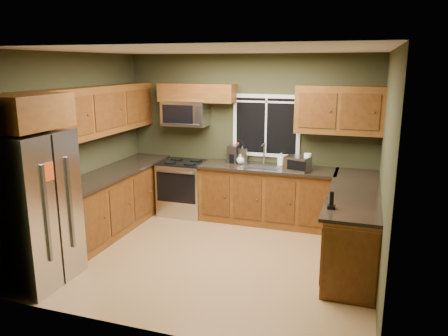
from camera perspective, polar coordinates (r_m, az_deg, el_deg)
The scene contains 29 objects.
floor at distance 6.05m, azimuth -1.52°, elevation -11.37°, with size 4.20×4.20×0.00m, color olive.
ceiling at distance 5.49m, azimuth -1.70°, elevation 15.14°, with size 4.20×4.20×0.00m, color white.
back_wall at distance 7.30m, azimuth 3.21°, elevation 4.08°, with size 4.20×4.20×0.00m, color #32341D.
front_wall at distance 4.02m, azimuth -10.38°, elevation -3.96°, with size 4.20×4.20×0.00m, color #32341D.
left_wall at distance 6.62m, azimuth -18.99°, elevation 2.38°, with size 3.60×3.60×0.00m, color #32341D.
right_wall at distance 5.30m, azimuth 20.29°, elevation -0.36°, with size 3.60×3.60×0.00m, color #32341D.
window at distance 7.18m, azimuth 5.52°, elevation 5.52°, with size 1.12×0.03×1.02m.
base_cabinets_left at distance 7.04m, azimuth -14.16°, elevation -4.22°, with size 0.60×2.65×0.90m, color brown.
countertop_left at distance 6.90m, azimuth -14.20°, elevation -0.52°, with size 0.65×2.65×0.04m, color black.
base_cabinets_back at distance 7.13m, azimuth 5.71°, elevation -3.64°, with size 2.17×0.60×0.90m, color brown.
countertop_back at distance 6.98m, azimuth 5.75°, elevation -0.01°, with size 2.17×0.65×0.04m, color black.
base_cabinets_peninsula at distance 6.07m, azimuth 16.62°, elevation -7.25°, with size 0.60×2.52×0.90m.
countertop_peninsula at distance 5.93m, azimuth 16.68°, elevation -2.95°, with size 0.65×2.50×0.04m, color black.
upper_cabinets_left at distance 6.83m, azimuth -15.80°, elevation 7.26°, with size 0.33×2.65×0.72m, color brown.
upper_cabinets_back_left at distance 7.33m, azimuth -3.58°, elevation 9.78°, with size 1.30×0.33×0.30m, color brown.
upper_cabinets_back_right at distance 6.84m, azimuth 14.80°, elevation 7.33°, with size 1.30×0.33×0.72m, color brown.
upper_cabinet_over_fridge at distance 5.31m, azimuth -24.88°, elevation 6.72°, with size 0.72×0.90×0.38m, color brown.
refrigerator at distance 5.53m, azimuth -23.72°, elevation -4.95°, with size 0.74×0.90×1.80m.
range at distance 7.53m, azimuth -5.28°, elevation -2.54°, with size 0.76×0.69×0.94m.
microwave at distance 7.41m, azimuth -5.07°, elevation 7.15°, with size 0.76×0.41×0.42m.
sink at distance 7.01m, azimuth 4.88°, elevation 0.35°, with size 0.60×0.42×0.36m.
toaster_oven at distance 6.76m, azimuth 9.59°, elevation 0.57°, with size 0.42×0.37×0.22m.
coffee_maker at distance 7.26m, azimuth 1.26°, elevation 1.81°, with size 0.18×0.24×0.28m.
kettle at distance 7.20m, azimuth 2.44°, elevation 1.74°, with size 0.19×0.19×0.30m.
paper_towel_roll at distance 6.82m, azimuth 10.84°, elevation 0.80°, with size 0.14×0.14×0.29m.
soap_bottle_a at distance 7.29m, azimuth 1.84°, elevation 2.07°, with size 0.12×0.12×0.32m, color #DC4914.
soap_bottle_b at distance 7.12m, azimuth 7.47°, elevation 1.18°, with size 0.09×0.09×0.19m, color white.
soap_bottle_c at distance 7.15m, azimuth 2.16°, elevation 1.19°, with size 0.12×0.12×0.16m, color white.
cordless_phone at distance 5.10m, azimuth 13.86°, elevation -4.53°, with size 0.10×0.10×0.20m.
Camera 1 is at (1.87, -5.16, 2.54)m, focal length 35.00 mm.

